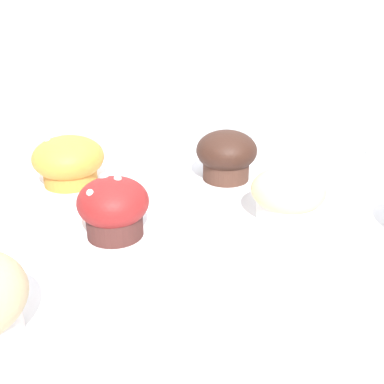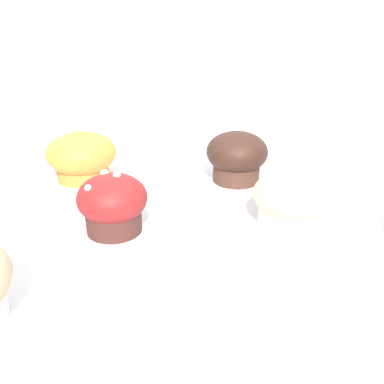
% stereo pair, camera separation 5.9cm
% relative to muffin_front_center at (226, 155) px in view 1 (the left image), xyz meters
% --- Properties ---
extents(wall_back, '(3.20, 0.10, 1.80)m').
position_rel_muffin_front_center_xyz_m(wall_back, '(0.03, 0.47, -0.08)').
color(wall_back, '#B2B7BC').
rests_on(wall_back, ground).
extents(muffin_front_center, '(0.10, 0.10, 0.08)m').
position_rel_muffin_front_center_xyz_m(muffin_front_center, '(0.00, 0.00, 0.00)').
color(muffin_front_center, '#482C22').
rests_on(muffin_front_center, display_counter).
extents(muffin_front_left, '(0.11, 0.11, 0.08)m').
position_rel_muffin_front_center_xyz_m(muffin_front_left, '(-0.25, 0.04, -0.00)').
color(muffin_front_left, '#C58033').
rests_on(muffin_front_left, display_counter).
extents(muffin_front_right, '(0.10, 0.10, 0.07)m').
position_rel_muffin_front_center_xyz_m(muffin_front_right, '(0.04, -0.15, -0.01)').
color(muffin_front_right, silver).
rests_on(muffin_front_right, display_counter).
extents(muffin_back_center, '(0.09, 0.09, 0.08)m').
position_rel_muffin_front_center_xyz_m(muffin_back_center, '(-0.19, -0.14, -0.00)').
color(muffin_back_center, '#482420').
rests_on(muffin_back_center, display_counter).
extents(price_card, '(0.06, 0.06, 0.06)m').
position_rel_muffin_front_center_xyz_m(price_card, '(0.29, 0.00, -0.01)').
color(price_card, white).
rests_on(price_card, display_counter).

